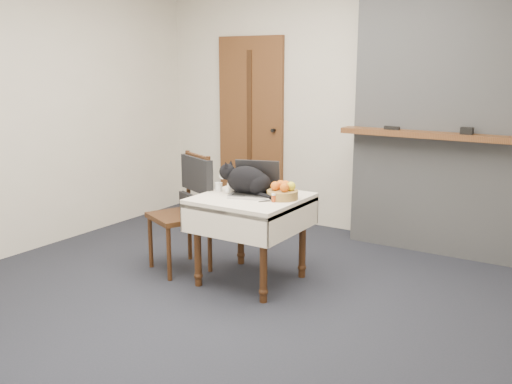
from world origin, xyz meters
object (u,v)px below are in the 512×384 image
Objects in this scene: side_table at (251,210)px; chair at (189,196)px; door at (251,128)px; fruit_basket at (283,192)px; laptop at (255,187)px; pill_bottle at (274,198)px; cat at (248,181)px; cream_jar at (219,187)px.

chair is at bearing -179.76° from side_table.
door reaches higher than side_table.
laptop is at bearing 179.18° from fruit_basket.
laptop is 0.28m from pill_bottle.
pill_bottle is 0.27× the size of fruit_basket.
cat is at bearing -57.80° from door.
chair is (-0.29, -0.02, -0.11)m from cream_jar.
chair reaches higher than pill_bottle.
door is 2.18m from fruit_basket.
door is at bearing 129.29° from fruit_basket.
fruit_basket is (0.25, 0.06, 0.17)m from side_table.
side_table is 11.94× the size of pill_bottle.
chair is at bearing 178.95° from cat.
pill_bottle is at bearing -23.85° from cat.
side_table is (1.12, -1.73, -0.41)m from door.
pill_bottle is at bearing -16.08° from side_table.
cat reaches higher than side_table.
door is 2.03m from laptop.
door is 1.85m from chair.
fruit_basket is at bearing -50.71° from door.
door is 2.02m from cat.
pill_bottle is at bearing -52.85° from door.
chair is (-0.56, -0.04, -0.19)m from cat.
pill_bottle is (0.30, -0.10, -0.08)m from cat.
side_table is 0.80× the size of chair.
cream_jar is 0.31m from chair.
laptop reaches higher than cat.
cream_jar is at bearing 176.94° from side_table.
cream_jar is at bearing 178.58° from cat.
cat is 0.32m from pill_bottle.
door is 4.61× the size of laptop.
cream_jar reaches higher than side_table.
pill_bottle is (1.37, -1.80, -0.27)m from door.
laptop is (-0.00, 0.06, 0.18)m from side_table.
laptop is at bearing -56.20° from door.
side_table is 1.45× the size of cat.
side_table is 0.23m from cat.
side_table is at bearing -37.46° from cat.
door is 30.61× the size of pill_bottle.
fruit_basket is (1.37, -1.68, -0.25)m from door.
fruit_basket is at bearing 87.72° from pill_bottle.
side_table is 0.29m from pill_bottle.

